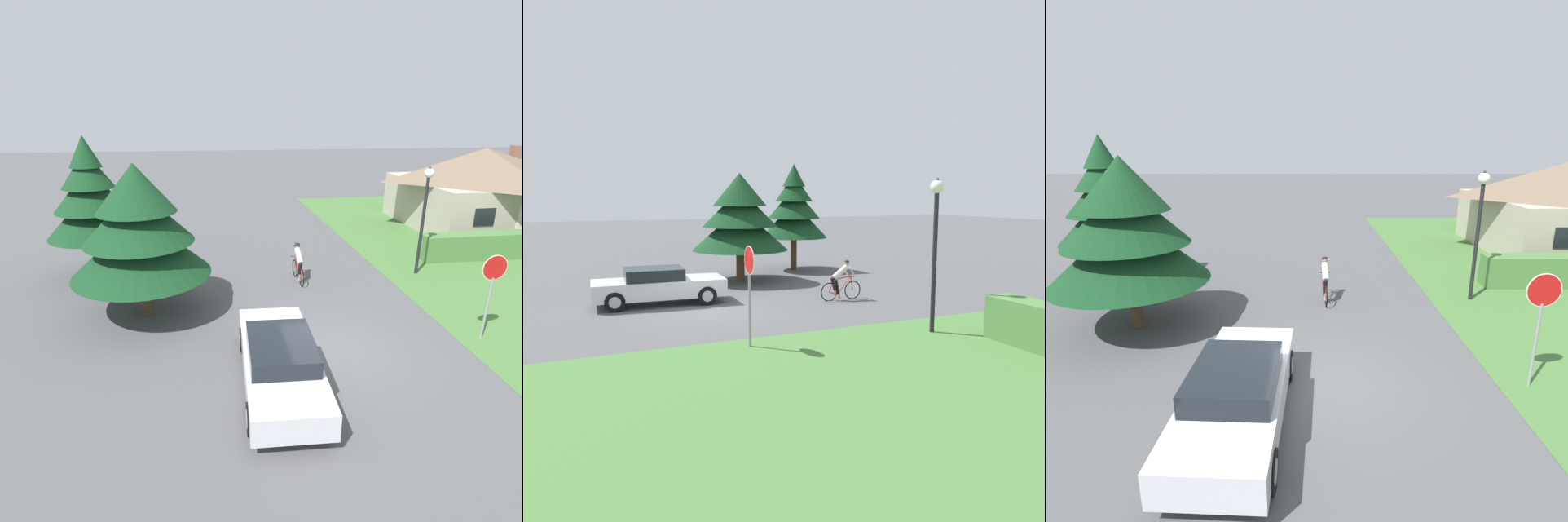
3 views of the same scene
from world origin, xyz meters
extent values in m
plane|color=#515154|center=(0.00, 0.00, 0.00)|extent=(140.00, 140.00, 0.00)
cube|color=#B2A893|center=(12.94, 12.49, 1.37)|extent=(8.36, 7.92, 2.73)
cube|color=black|center=(10.60, 8.53, 1.50)|extent=(1.10, 0.06, 0.90)
cube|color=silver|center=(-1.73, -1.37, 0.61)|extent=(1.98, 4.79, 0.63)
cube|color=black|center=(-1.73, -1.54, 1.14)|extent=(1.65, 2.12, 0.43)
cylinder|color=black|center=(-2.43, 0.27, 0.35)|extent=(0.30, 0.71, 0.70)
cylinder|color=#ADADB2|center=(-2.43, 0.27, 0.35)|extent=(0.30, 0.42, 0.40)
cylinder|color=black|center=(-0.88, 0.20, 0.35)|extent=(0.30, 0.71, 0.70)
cylinder|color=#ADADB2|center=(-0.88, 0.20, 0.35)|extent=(0.30, 0.42, 0.40)
cylinder|color=black|center=(-2.57, -2.93, 0.35)|extent=(0.30, 0.71, 0.70)
cylinder|color=#ADADB2|center=(-2.57, -2.93, 0.35)|extent=(0.30, 0.42, 0.40)
cylinder|color=black|center=(-1.02, -3.00, 0.35)|extent=(0.30, 0.71, 0.70)
cylinder|color=#ADADB2|center=(-1.02, -3.00, 0.35)|extent=(0.30, 0.42, 0.40)
torus|color=black|center=(0.25, 4.66, 0.34)|extent=(0.07, 0.72, 0.72)
torus|color=black|center=(0.21, 5.71, 0.34)|extent=(0.07, 0.72, 0.72)
cylinder|color=#B21E1E|center=(0.24, 4.92, 0.51)|extent=(0.04, 0.18, 0.59)
cylinder|color=#B21E1E|center=(0.23, 5.31, 0.56)|extent=(0.06, 0.66, 0.70)
cylinder|color=#B21E1E|center=(0.23, 5.24, 0.85)|extent=(0.07, 0.78, 0.13)
cylinder|color=#B21E1E|center=(0.25, 4.83, 0.28)|extent=(0.05, 0.35, 0.15)
cylinder|color=#B21E1E|center=(0.25, 4.76, 0.57)|extent=(0.04, 0.22, 0.48)
cylinder|color=#B21E1E|center=(0.21, 5.67, 0.62)|extent=(0.04, 0.12, 0.56)
cylinder|color=black|center=(0.22, 5.63, 0.90)|extent=(0.44, 0.04, 0.02)
ellipsoid|color=black|center=(0.24, 4.85, 0.83)|extent=(0.09, 0.20, 0.05)
cylinder|color=black|center=(0.24, 4.84, 0.63)|extent=(0.12, 0.26, 0.50)
cylinder|color=black|center=(0.24, 5.00, 0.55)|extent=(0.12, 0.26, 0.65)
cylinder|color=tan|center=(0.24, 4.92, 0.25)|extent=(0.08, 0.08, 0.30)
cylinder|color=tan|center=(0.29, 5.08, 0.16)|extent=(0.17, 0.08, 0.21)
cylinder|color=silver|center=(0.23, 5.14, 1.07)|extent=(0.25, 0.72, 0.59)
cylinder|color=silver|center=(0.22, 5.39, 1.08)|extent=(0.08, 0.26, 0.36)
cylinder|color=silver|center=(0.22, 5.67, 1.08)|extent=(0.08, 0.26, 0.36)
sphere|color=tan|center=(0.22, 5.43, 1.42)|extent=(0.19, 0.19, 0.19)
ellipsoid|color=black|center=(0.22, 5.43, 1.47)|extent=(0.22, 0.18, 0.12)
cylinder|color=gray|center=(4.65, -0.10, 1.00)|extent=(0.07, 0.07, 2.00)
cylinder|color=red|center=(4.65, -0.10, 2.31)|extent=(0.72, 0.03, 0.72)
cylinder|color=silver|center=(4.65, -0.10, 2.31)|extent=(0.76, 0.02, 0.76)
cylinder|color=black|center=(5.40, 5.29, 2.02)|extent=(0.13, 0.13, 4.05)
sphere|color=white|center=(5.40, 5.29, 4.22)|extent=(0.39, 0.39, 0.39)
cone|color=black|center=(5.40, 5.29, 4.41)|extent=(0.23, 0.23, 0.15)
cylinder|color=#4C3823|center=(-5.49, 3.04, 0.73)|extent=(0.39, 0.39, 1.47)
cone|color=#143D1E|center=(-5.49, 3.04, 2.46)|extent=(4.46, 4.46, 1.98)
cone|color=#143D1E|center=(-5.49, 3.04, 3.43)|extent=(3.48, 3.48, 1.74)
cone|color=#143D1E|center=(-5.49, 3.04, 4.27)|extent=(2.50, 2.50, 1.51)
cylinder|color=#4C3823|center=(-7.85, 6.87, 0.88)|extent=(0.33, 0.33, 1.75)
cone|color=#143D1E|center=(-7.85, 6.87, 2.69)|extent=(3.57, 3.57, 1.87)
cone|color=#143D1E|center=(-7.85, 6.87, 3.60)|extent=(2.79, 2.79, 1.65)
cone|color=#143D1E|center=(-7.85, 6.87, 4.39)|extent=(2.00, 2.00, 1.42)
cone|color=#143D1E|center=(-7.85, 6.87, 5.06)|extent=(1.22, 1.22, 1.20)
camera|label=1|loc=(-3.36, -9.80, 6.37)|focal=28.00mm
camera|label=2|loc=(17.00, -4.45, 3.96)|focal=35.00mm
camera|label=3|loc=(-0.39, -8.22, 5.28)|focal=28.00mm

